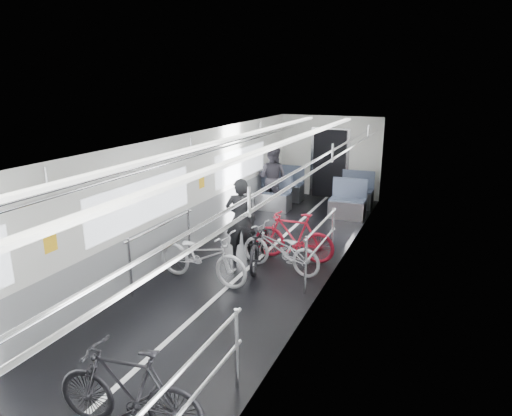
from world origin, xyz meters
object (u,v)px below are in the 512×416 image
Objects in this scene: bike_left_far at (202,256)px; bike_aisle at (260,242)px; person_seated at (272,178)px; bike_right_mid at (280,249)px; person_standing at (241,219)px; bike_right_near at (129,390)px; bike_right_far at (294,236)px.

bike_aisle is at bearing -23.87° from bike_left_far.
bike_left_far is 4.88m from person_seated.
bike_left_far is 1.44m from bike_right_mid.
bike_right_near is at bearing 83.65° from person_standing.
bike_right_mid is 1.02m from person_standing.
person_standing is at bearing 105.21° from person_seated.
bike_right_mid is 1.00× the size of person_standing.
person_seated reaches higher than bike_right_far.
bike_right_near is 0.95× the size of bike_aisle.
bike_right_far is 1.08m from person_standing.
person_seated is (-1.20, 3.73, 0.41)m from bike_aisle.
bike_right_near is at bearing -156.59° from bike_left_far.
person_seated reaches higher than bike_right_mid.
bike_right_near is at bearing -1.85° from bike_right_far.
bike_aisle is (0.62, 1.10, -0.03)m from bike_left_far.
bike_aisle is 3.94m from person_seated.
bike_left_far is 1.12× the size of bike_right_near.
bike_left_far reaches higher than bike_right_mid.
bike_left_far is 1.11× the size of bike_right_far.
bike_aisle is 0.99× the size of person_seated.
person_standing is at bearing 154.53° from bike_aisle.
bike_right_near is 0.94× the size of person_seated.
bike_right_near is 8.39m from person_seated.
bike_right_mid is 0.95× the size of person_seated.
person_standing reaches higher than bike_right_far.
bike_right_mid is at bearing 116.65° from person_seated.
bike_right_near is 4.68m from person_standing.
person_standing reaches higher than bike_left_far.
bike_left_far reaches higher than bike_aisle.
bike_right_far is 0.69m from bike_aisle.
bike_right_near is (1.10, -3.38, 0.01)m from bike_left_far.
bike_right_mid is 0.97× the size of bike_aisle.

